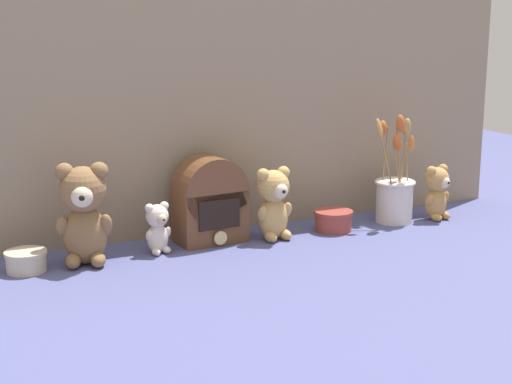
# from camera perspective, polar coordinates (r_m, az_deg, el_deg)

# --- Properties ---
(ground_plane) EXTENTS (4.00, 4.00, 0.00)m
(ground_plane) POSITION_cam_1_polar(r_m,az_deg,el_deg) (2.19, 0.22, -3.67)
(ground_plane) COLOR #4C5184
(backdrop_wall) EXTENTS (1.81, 0.02, 0.79)m
(backdrop_wall) POSITION_cam_1_polar(r_m,az_deg,el_deg) (2.26, -1.56, 7.04)
(backdrop_wall) COLOR gray
(backdrop_wall) RESTS_ON ground
(teddy_bear_large) EXTENTS (0.15, 0.13, 0.26)m
(teddy_bear_large) POSITION_cam_1_polar(r_m,az_deg,el_deg) (2.01, -12.42, -1.42)
(teddy_bear_large) COLOR olive
(teddy_bear_large) RESTS_ON ground
(teddy_bear_medium) EXTENTS (0.11, 0.10, 0.21)m
(teddy_bear_medium) POSITION_cam_1_polar(r_m,az_deg,el_deg) (2.19, 1.31, -0.73)
(teddy_bear_medium) COLOR tan
(teddy_bear_medium) RESTS_ON ground
(teddy_bear_small) EXTENTS (0.10, 0.09, 0.17)m
(teddy_bear_small) POSITION_cam_1_polar(r_m,az_deg,el_deg) (2.47, 13.01, 0.06)
(teddy_bear_small) COLOR tan
(teddy_bear_small) RESTS_ON ground
(teddy_bear_tiny) EXTENTS (0.08, 0.07, 0.14)m
(teddy_bear_tiny) POSITION_cam_1_polar(r_m,az_deg,el_deg) (2.09, -7.16, -2.54)
(teddy_bear_tiny) COLOR beige
(teddy_bear_tiny) RESTS_ON ground
(flower_vase) EXTENTS (0.15, 0.12, 0.34)m
(flower_vase) POSITION_cam_1_polar(r_m,az_deg,el_deg) (2.41, 10.05, -0.09)
(flower_vase) COLOR silver
(flower_vase) RESTS_ON ground
(vintage_radio) EXTENTS (0.20, 0.13, 0.24)m
(vintage_radio) POSITION_cam_1_polar(r_m,az_deg,el_deg) (2.17, -3.36, -0.71)
(vintage_radio) COLOR brown
(vintage_radio) RESTS_ON ground
(decorative_tin_tall) EXTENTS (0.10, 0.10, 0.05)m
(decorative_tin_tall) POSITION_cam_1_polar(r_m,az_deg,el_deg) (2.02, -16.38, -4.84)
(decorative_tin_tall) COLOR beige
(decorative_tin_tall) RESTS_ON ground
(decorative_tin_short) EXTENTS (0.11, 0.11, 0.06)m
(decorative_tin_short) POSITION_cam_1_polar(r_m,az_deg,el_deg) (2.31, 5.65, -2.07)
(decorative_tin_short) COLOR #993D33
(decorative_tin_short) RESTS_ON ground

